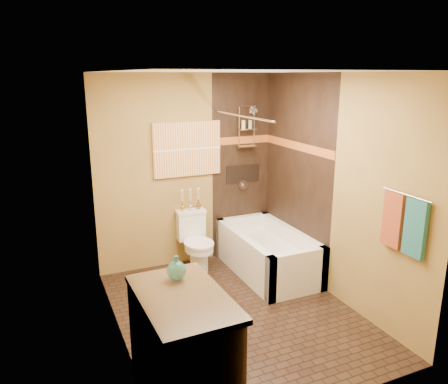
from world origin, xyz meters
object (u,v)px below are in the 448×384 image
bathtub (267,256)px  vanity (183,349)px  sunset_painting (187,149)px  toilet (196,241)px

bathtub → vanity: vanity is taller
sunset_painting → vanity: 2.86m
toilet → vanity: vanity is taller
vanity → sunset_painting: bearing=68.2°
toilet → vanity: (-0.92, -2.22, 0.07)m
sunset_painting → bathtub: sunset_painting is taller
sunset_painting → vanity: (-0.92, -2.48, -1.10)m
sunset_painting → bathtub: (0.80, -0.73, -1.33)m
sunset_painting → toilet: bearing=-90.0°
sunset_painting → toilet: size_ratio=1.19×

